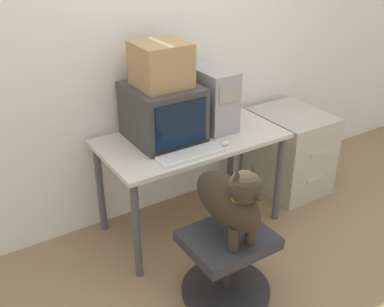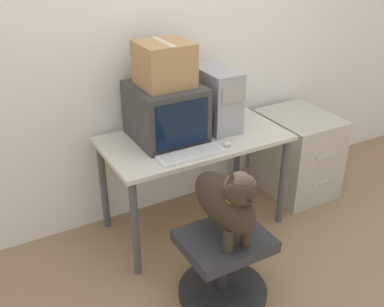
# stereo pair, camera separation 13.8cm
# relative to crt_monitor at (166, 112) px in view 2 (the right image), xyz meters

# --- Properties ---
(ground_plane) EXTENTS (12.00, 12.00, 0.00)m
(ground_plane) POSITION_rel_crt_monitor_xyz_m (0.17, -0.42, -0.92)
(ground_plane) COLOR #937551
(wall_back) EXTENTS (8.00, 0.05, 2.60)m
(wall_back) POSITION_rel_crt_monitor_xyz_m (0.17, 0.33, 0.38)
(wall_back) COLOR white
(wall_back) RESTS_ON ground_plane
(desk) EXTENTS (1.27, 0.69, 0.73)m
(desk) POSITION_rel_crt_monitor_xyz_m (0.17, -0.08, -0.28)
(desk) COLOR beige
(desk) RESTS_ON ground_plane
(crt_monitor) EXTENTS (0.44, 0.48, 0.38)m
(crt_monitor) POSITION_rel_crt_monitor_xyz_m (0.00, 0.00, 0.00)
(crt_monitor) COLOR #383838
(crt_monitor) RESTS_ON desk
(pc_tower) EXTENTS (0.22, 0.43, 0.43)m
(pc_tower) POSITION_rel_crt_monitor_xyz_m (0.39, 0.00, 0.03)
(pc_tower) COLOR #99999E
(pc_tower) RESTS_ON desk
(keyboard) EXTENTS (0.44, 0.14, 0.03)m
(keyboard) POSITION_rel_crt_monitor_xyz_m (0.01, -0.33, -0.17)
(keyboard) COLOR silver
(keyboard) RESTS_ON desk
(computer_mouse) EXTENTS (0.06, 0.04, 0.03)m
(computer_mouse) POSITION_rel_crt_monitor_xyz_m (0.29, -0.32, -0.17)
(computer_mouse) COLOR beige
(computer_mouse) RESTS_ON desk
(office_chair) EXTENTS (0.55, 0.55, 0.44)m
(office_chair) POSITION_rel_crt_monitor_xyz_m (-0.03, -0.80, -0.69)
(office_chair) COLOR #262628
(office_chair) RESTS_ON ground_plane
(dog) EXTENTS (0.22, 0.54, 0.50)m
(dog) POSITION_rel_crt_monitor_xyz_m (-0.03, -0.81, -0.23)
(dog) COLOR #33281E
(dog) RESTS_ON office_chair
(filing_cabinet) EXTENTS (0.51, 0.63, 0.68)m
(filing_cabinet) POSITION_rel_crt_monitor_xyz_m (1.17, -0.06, -0.58)
(filing_cabinet) COLOR #B7B2A3
(filing_cabinet) RESTS_ON ground_plane
(cardboard_box) EXTENTS (0.33, 0.32, 0.28)m
(cardboard_box) POSITION_rel_crt_monitor_xyz_m (0.00, 0.00, 0.33)
(cardboard_box) COLOR #A87F51
(cardboard_box) RESTS_ON crt_monitor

